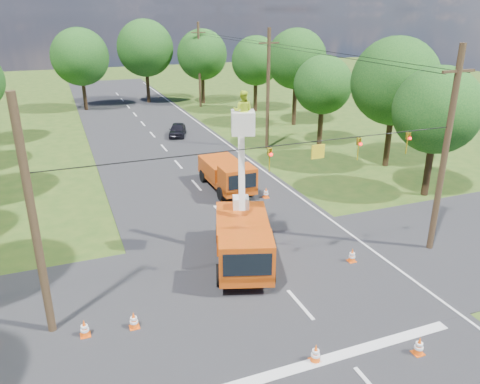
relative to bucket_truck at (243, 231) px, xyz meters
name	(u,v)px	position (x,y,z in m)	size (l,w,h in m)	color
ground	(178,165)	(0.90, 15.93, -1.71)	(140.00, 140.00, 0.00)	#294B16
road_main	(178,165)	(0.90, 15.93, -1.71)	(12.00, 100.00, 0.06)	black
road_cross	(279,281)	(0.90, -2.07, -1.71)	(56.00, 10.00, 0.07)	black
stop_bar	(343,355)	(0.90, -7.27, -1.71)	(9.00, 0.45, 0.02)	silver
edge_line	(245,157)	(6.50, 15.93, -1.71)	(0.12, 90.00, 0.02)	silver
bucket_truck	(243,231)	(0.00, 0.00, 0.00)	(4.23, 6.77, 8.12)	#C3400D
second_truck	(227,174)	(2.62, 9.44, -0.58)	(2.40, 5.85, 2.17)	#C3400D
ground_worker	(237,254)	(-0.56, -0.63, -0.80)	(0.67, 0.44, 1.82)	#FF5115
distant_car	(177,130)	(3.08, 24.71, -1.10)	(1.44, 3.58, 1.22)	black
traffic_cone_0	(316,353)	(-0.19, -7.17, -1.35)	(0.38, 0.38, 0.71)	#F4540C
traffic_cone_1	(419,346)	(3.38, -8.17, -1.35)	(0.38, 0.38, 0.71)	#F4540C
traffic_cone_2	(263,214)	(2.87, 4.17, -1.35)	(0.38, 0.38, 0.71)	#F4540C
traffic_cone_3	(266,193)	(4.44, 7.16, -1.35)	(0.38, 0.38, 0.71)	#F4540C
traffic_cone_4	(134,320)	(-5.69, -3.05, -1.35)	(0.38, 0.38, 0.71)	#F4540C
traffic_cone_5	(85,328)	(-7.47, -2.88, -1.35)	(0.38, 0.38, 0.71)	#F4540C
traffic_cone_7	(233,168)	(4.18, 12.57, -1.35)	(0.38, 0.38, 0.71)	#F4540C
traffic_cone_8	(352,255)	(4.90, -1.81, -1.35)	(0.38, 0.38, 0.71)	#F4540C
pole_right_near	(445,152)	(9.40, -2.07, 3.39)	(1.80, 0.30, 10.00)	#4C3823
pole_right_mid	(268,89)	(9.40, 17.93, 3.39)	(1.80, 0.30, 10.00)	#4C3823
pole_right_far	(199,65)	(9.40, 37.93, 3.39)	(1.80, 0.30, 10.00)	#4C3823
pole_left	(34,223)	(-8.60, -2.07, 2.79)	(0.30, 0.30, 9.00)	#4C3823
signal_span	(331,149)	(3.13, -2.08, 4.17)	(18.00, 0.29, 1.07)	black
tree_right_a	(437,110)	(14.40, 3.93, 3.85)	(5.40, 5.40, 8.28)	#382616
tree_right_b	(395,81)	(15.90, 9.93, 4.72)	(6.40, 6.40, 9.65)	#382616
tree_right_c	(323,85)	(14.10, 16.93, 3.60)	(5.00, 5.00, 7.83)	#382616
tree_right_d	(296,59)	(15.70, 24.93, 4.96)	(6.00, 6.00, 9.70)	#382616
tree_right_e	(256,61)	(14.70, 32.93, 4.10)	(5.60, 5.60, 8.63)	#382616
tree_far_a	(80,57)	(-4.10, 40.93, 4.48)	(6.60, 6.60, 9.50)	#382616
tree_far_b	(145,48)	(3.90, 42.93, 5.10)	(7.00, 7.00, 10.32)	#382616
tree_far_c	(202,55)	(10.40, 39.93, 4.35)	(6.20, 6.20, 9.18)	#382616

